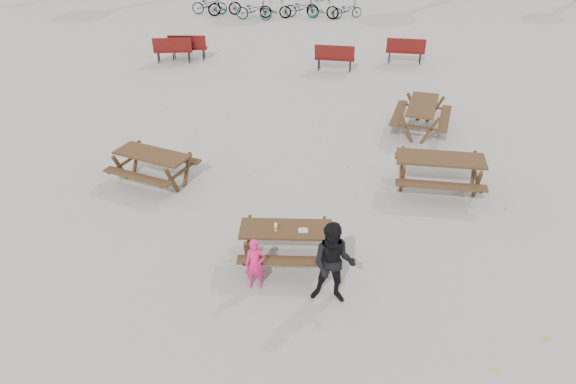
{
  "coord_description": "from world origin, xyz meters",
  "views": [
    {
      "loc": [
        0.34,
        -8.98,
        6.88
      ],
      "look_at": [
        0.0,
        1.0,
        1.0
      ],
      "focal_mm": 35.0,
      "sensor_mm": 36.0,
      "label": 1
    }
  ],
  "objects_px": {
    "food_tray": "(303,231)",
    "soda_bottle": "(276,227)",
    "picnic_table_far": "(421,118)",
    "picnic_table_north": "(154,168)",
    "picnic_table_east": "(438,174)",
    "main_picnic_table": "(286,236)",
    "child": "(255,264)",
    "adult": "(334,264)"
  },
  "relations": [
    {
      "from": "main_picnic_table",
      "to": "picnic_table_east",
      "type": "bearing_deg",
      "value": 39.5
    },
    {
      "from": "soda_bottle",
      "to": "picnic_table_north",
      "type": "xyz_separation_m",
      "value": [
        -3.19,
        3.15,
        -0.45
      ]
    },
    {
      "from": "picnic_table_far",
      "to": "adult",
      "type": "bearing_deg",
      "value": 175.03
    },
    {
      "from": "adult",
      "to": "picnic_table_far",
      "type": "bearing_deg",
      "value": 77.01
    },
    {
      "from": "picnic_table_far",
      "to": "child",
      "type": "bearing_deg",
      "value": 165.17
    },
    {
      "from": "food_tray",
      "to": "child",
      "type": "relative_size",
      "value": 0.17
    },
    {
      "from": "main_picnic_table",
      "to": "child",
      "type": "relative_size",
      "value": 1.74
    },
    {
      "from": "food_tray",
      "to": "picnic_table_east",
      "type": "xyz_separation_m",
      "value": [
        3.21,
        3.01,
        -0.35
      ]
    },
    {
      "from": "soda_bottle",
      "to": "child",
      "type": "height_order",
      "value": "child"
    },
    {
      "from": "main_picnic_table",
      "to": "picnic_table_east",
      "type": "distance_m",
      "value": 4.59
    },
    {
      "from": "food_tray",
      "to": "picnic_table_north",
      "type": "distance_m",
      "value": 4.89
    },
    {
      "from": "food_tray",
      "to": "child",
      "type": "xyz_separation_m",
      "value": [
        -0.87,
        -0.72,
        -0.28
      ]
    },
    {
      "from": "food_tray",
      "to": "picnic_table_north",
      "type": "height_order",
      "value": "food_tray"
    },
    {
      "from": "main_picnic_table",
      "to": "adult",
      "type": "bearing_deg",
      "value": -52.47
    },
    {
      "from": "soda_bottle",
      "to": "picnic_table_north",
      "type": "bearing_deg",
      "value": 135.28
    },
    {
      "from": "picnic_table_north",
      "to": "picnic_table_far",
      "type": "distance_m",
      "value": 7.84
    },
    {
      "from": "food_tray",
      "to": "picnic_table_far",
      "type": "height_order",
      "value": "picnic_table_far"
    },
    {
      "from": "main_picnic_table",
      "to": "picnic_table_far",
      "type": "xyz_separation_m",
      "value": [
        3.72,
        6.39,
        -0.16
      ]
    },
    {
      "from": "soda_bottle",
      "to": "picnic_table_north",
      "type": "height_order",
      "value": "soda_bottle"
    },
    {
      "from": "main_picnic_table",
      "to": "picnic_table_north",
      "type": "bearing_deg",
      "value": 137.74
    },
    {
      "from": "soda_bottle",
      "to": "picnic_table_east",
      "type": "xyz_separation_m",
      "value": [
        3.74,
        3.0,
        -0.4
      ]
    },
    {
      "from": "main_picnic_table",
      "to": "adult",
      "type": "relative_size",
      "value": 1.11
    },
    {
      "from": "soda_bottle",
      "to": "picnic_table_far",
      "type": "height_order",
      "value": "soda_bottle"
    },
    {
      "from": "soda_bottle",
      "to": "picnic_table_east",
      "type": "height_order",
      "value": "soda_bottle"
    },
    {
      "from": "picnic_table_east",
      "to": "picnic_table_north",
      "type": "relative_size",
      "value": 1.11
    },
    {
      "from": "picnic_table_far",
      "to": "food_tray",
      "type": "bearing_deg",
      "value": 168.15
    },
    {
      "from": "food_tray",
      "to": "adult",
      "type": "distance_m",
      "value": 1.17
    },
    {
      "from": "adult",
      "to": "picnic_table_north",
      "type": "bearing_deg",
      "value": 143.05
    },
    {
      "from": "main_picnic_table",
      "to": "picnic_table_far",
      "type": "relative_size",
      "value": 0.91
    },
    {
      "from": "child",
      "to": "picnic_table_east",
      "type": "bearing_deg",
      "value": 38.22
    },
    {
      "from": "adult",
      "to": "picnic_table_north",
      "type": "distance_m",
      "value": 6.0
    },
    {
      "from": "food_tray",
      "to": "picnic_table_north",
      "type": "xyz_separation_m",
      "value": [
        -3.71,
        3.17,
        -0.39
      ]
    },
    {
      "from": "food_tray",
      "to": "soda_bottle",
      "type": "relative_size",
      "value": 1.06
    },
    {
      "from": "child",
      "to": "picnic_table_north",
      "type": "distance_m",
      "value": 4.82
    },
    {
      "from": "food_tray",
      "to": "child",
      "type": "height_order",
      "value": "child"
    },
    {
      "from": "main_picnic_table",
      "to": "child",
      "type": "bearing_deg",
      "value": -123.5
    },
    {
      "from": "picnic_table_east",
      "to": "picnic_table_far",
      "type": "distance_m",
      "value": 3.48
    },
    {
      "from": "main_picnic_table",
      "to": "picnic_table_east",
      "type": "height_order",
      "value": "picnic_table_east"
    },
    {
      "from": "food_tray",
      "to": "adult",
      "type": "bearing_deg",
      "value": -62.49
    },
    {
      "from": "picnic_table_east",
      "to": "picnic_table_north",
      "type": "height_order",
      "value": "picnic_table_east"
    },
    {
      "from": "soda_bottle",
      "to": "adult",
      "type": "distance_m",
      "value": 1.5
    },
    {
      "from": "main_picnic_table",
      "to": "picnic_table_north",
      "type": "relative_size",
      "value": 0.97
    }
  ]
}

